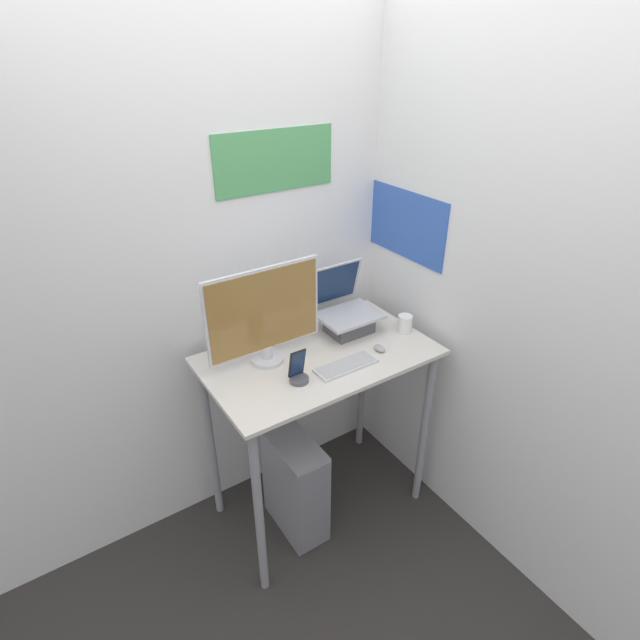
{
  "coord_description": "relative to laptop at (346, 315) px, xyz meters",
  "views": [
    {
      "loc": [
        -1.07,
        -1.31,
        2.26
      ],
      "look_at": [
        0.01,
        0.31,
        1.17
      ],
      "focal_mm": 28.0,
      "sensor_mm": 36.0,
      "label": 1
    }
  ],
  "objects": [
    {
      "name": "keyboard",
      "position": [
        -0.19,
        -0.27,
        -0.08
      ],
      "size": [
        0.29,
        0.11,
        0.02
      ],
      "color": "silver",
      "rests_on": "desk"
    },
    {
      "name": "mouse",
      "position": [
        0.02,
        -0.25,
        -0.07
      ],
      "size": [
        0.04,
        0.06,
        0.03
      ],
      "color": "#99999E",
      "rests_on": "desk"
    },
    {
      "name": "wall_back",
      "position": [
        -0.24,
        0.29,
        0.22
      ],
      "size": [
        6.0,
        0.06,
        2.6
      ],
      "color": "silver",
      "rests_on": "ground_plane"
    },
    {
      "name": "ground_plane",
      "position": [
        -0.24,
        -0.43,
        -1.08
      ],
      "size": [
        12.0,
        12.0,
        0.0
      ],
      "primitive_type": "plane",
      "color": "#2D2B28"
    },
    {
      "name": "cell_phone",
      "position": [
        -0.42,
        -0.24,
        -0.04
      ],
      "size": [
        0.08,
        0.08,
        0.15
      ],
      "color": "#4C4C51",
      "rests_on": "desk"
    },
    {
      "name": "monitor",
      "position": [
        -0.46,
        -0.03,
        0.15
      ],
      "size": [
        0.54,
        0.15,
        0.46
      ],
      "color": "silver",
      "rests_on": "desk"
    },
    {
      "name": "desk",
      "position": [
        -0.24,
        -0.11,
        -0.25
      ],
      "size": [
        1.07,
        0.63,
        0.99
      ],
      "color": "beige",
      "rests_on": "ground_plane"
    },
    {
      "name": "computer_tower",
      "position": [
        -0.41,
        -0.16,
        -0.79
      ],
      "size": [
        0.19,
        0.37,
        0.57
      ],
      "color": "gray",
      "rests_on": "ground_plane"
    },
    {
      "name": "laptop",
      "position": [
        0.0,
        0.0,
        0.0
      ],
      "size": [
        0.3,
        0.28,
        0.32
      ],
      "color": "#4C4C51",
      "rests_on": "desk"
    },
    {
      "name": "mug",
      "position": [
        0.23,
        -0.18,
        -0.04
      ],
      "size": [
        0.07,
        0.07,
        0.09
      ],
      "color": "white",
      "rests_on": "desk"
    },
    {
      "name": "wall_side_right",
      "position": [
        0.38,
        -0.43,
        0.22
      ],
      "size": [
        0.06,
        6.0,
        2.6
      ],
      "color": "silver",
      "rests_on": "ground_plane"
    }
  ]
}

